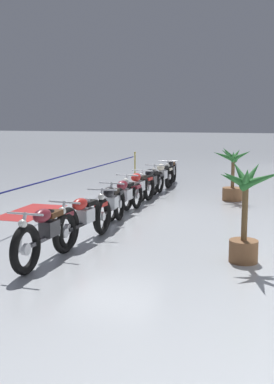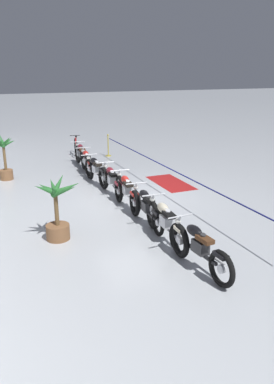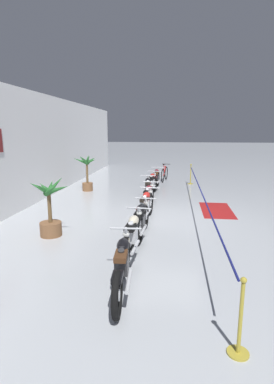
{
  "view_description": "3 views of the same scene",
  "coord_description": "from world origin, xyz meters",
  "px_view_note": "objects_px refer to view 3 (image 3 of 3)",
  "views": [
    {
      "loc": [
        11.75,
        4.2,
        2.41
      ],
      "look_at": [
        -0.38,
        0.62,
        0.41
      ],
      "focal_mm": 45.0,
      "sensor_mm": 36.0,
      "label": 1
    },
    {
      "loc": [
        -10.62,
        4.4,
        3.93
      ],
      "look_at": [
        -0.67,
        0.25,
        0.41
      ],
      "focal_mm": 35.0,
      "sensor_mm": 36.0,
      "label": 2
    },
    {
      "loc": [
        -9.45,
        -0.27,
        2.78
      ],
      "look_at": [
        0.77,
        1.01,
        0.64
      ],
      "focal_mm": 28.0,
      "sensor_mm": 36.0,
      "label": 3
    }
  ],
  "objects_px": {
    "motorcycle_red_3": "(145,207)",
    "motorcycle_red_6": "(152,184)",
    "motorcycle_maroon_7": "(156,179)",
    "stanchion_far_left": "(205,206)",
    "potted_palm_left_of_row": "(50,211)",
    "floor_banner": "(217,210)",
    "motorcycle_black_2": "(140,221)",
    "bicycle": "(165,174)",
    "motorcycle_black_0": "(122,266)",
    "motorcycle_cream_1": "(132,237)",
    "motorcycle_maroon_4": "(148,198)",
    "potted_palm_right_of_row": "(87,172)",
    "stanchion_mid_left": "(191,177)",
    "motorcycle_black_5": "(148,190)"
  },
  "relations": [
    {
      "from": "motorcycle_red_3",
      "to": "motorcycle_red_6",
      "type": "xyz_separation_m",
      "value": [
        4.07,
        0.12,
        -0.0
      ]
    },
    {
      "from": "motorcycle_maroon_7",
      "to": "stanchion_far_left",
      "type": "relative_size",
      "value": 0.18
    },
    {
      "from": "potted_palm_left_of_row",
      "to": "floor_banner",
      "type": "height_order",
      "value": "potted_palm_left_of_row"
    },
    {
      "from": "motorcycle_black_2",
      "to": "bicycle",
      "type": "xyz_separation_m",
      "value": [
        9.02,
        -0.31,
        -0.06
      ]
    },
    {
      "from": "motorcycle_black_0",
      "to": "motorcycle_black_2",
      "type": "xyz_separation_m",
      "value": [
        2.66,
        -0.01,
        -0.02
      ]
    },
    {
      "from": "motorcycle_cream_1",
      "to": "stanchion_far_left",
      "type": "height_order",
      "value": "stanchion_far_left"
    },
    {
      "from": "motorcycle_red_3",
      "to": "motorcycle_maroon_4",
      "type": "height_order",
      "value": "motorcycle_red_3"
    },
    {
      "from": "motorcycle_maroon_4",
      "to": "motorcycle_maroon_7",
      "type": "distance_m",
      "value": 4.05
    },
    {
      "from": "motorcycle_red_3",
      "to": "potted_palm_left_of_row",
      "type": "height_order",
      "value": "potted_palm_left_of_row"
    },
    {
      "from": "stanchion_far_left",
      "to": "floor_banner",
      "type": "bearing_deg",
      "value": -15.34
    },
    {
      "from": "motorcycle_maroon_4",
      "to": "motorcycle_red_6",
      "type": "xyz_separation_m",
      "value": [
        2.77,
        0.08,
        0.0
      ]
    },
    {
      "from": "motorcycle_cream_1",
      "to": "motorcycle_red_3",
      "type": "distance_m",
      "value": 2.64
    },
    {
      "from": "motorcycle_maroon_7",
      "to": "floor_banner",
      "type": "relative_size",
      "value": 1.01
    },
    {
      "from": "motorcycle_black_2",
      "to": "bicycle",
      "type": "relative_size",
      "value": 1.34
    },
    {
      "from": "motorcycle_maroon_7",
      "to": "potted_palm_right_of_row",
      "type": "bearing_deg",
      "value": 105.61
    },
    {
      "from": "motorcycle_cream_1",
      "to": "potted_palm_right_of_row",
      "type": "distance_m",
      "value": 7.78
    },
    {
      "from": "motorcycle_red_6",
      "to": "stanchion_mid_left",
      "type": "height_order",
      "value": "stanchion_mid_left"
    },
    {
      "from": "motorcycle_black_5",
      "to": "stanchion_far_left",
      "type": "distance_m",
      "value": 3.88
    },
    {
      "from": "motorcycle_black_0",
      "to": "motorcycle_black_5",
      "type": "bearing_deg",
      "value": 1.34
    },
    {
      "from": "motorcycle_red_3",
      "to": "stanchion_mid_left",
      "type": "height_order",
      "value": "stanchion_mid_left"
    },
    {
      "from": "motorcycle_black_5",
      "to": "potted_palm_left_of_row",
      "type": "distance_m",
      "value": 4.75
    },
    {
      "from": "motorcycle_maroon_4",
      "to": "motorcycle_red_6",
      "type": "relative_size",
      "value": 1.04
    },
    {
      "from": "motorcycle_black_2",
      "to": "motorcycle_maroon_4",
      "type": "bearing_deg",
      "value": 0.94
    },
    {
      "from": "motorcycle_maroon_4",
      "to": "motorcycle_red_6",
      "type": "bearing_deg",
      "value": 1.69
    },
    {
      "from": "motorcycle_red_3",
      "to": "potted_palm_left_of_row",
      "type": "bearing_deg",
      "value": 122.9
    },
    {
      "from": "motorcycle_black_0",
      "to": "motorcycle_maroon_4",
      "type": "relative_size",
      "value": 0.93
    },
    {
      "from": "motorcycle_maroon_7",
      "to": "bicycle",
      "type": "bearing_deg",
      "value": -8.04
    },
    {
      "from": "stanchion_mid_left",
      "to": "motorcycle_red_6",
      "type": "bearing_deg",
      "value": 146.97
    },
    {
      "from": "motorcycle_black_2",
      "to": "motorcycle_red_6",
      "type": "relative_size",
      "value": 1.04
    },
    {
      "from": "bicycle",
      "to": "motorcycle_red_3",
      "type": "bearing_deg",
      "value": 177.57
    },
    {
      "from": "motorcycle_maroon_4",
      "to": "potted_palm_left_of_row",
      "type": "xyz_separation_m",
      "value": [
        -2.83,
        2.34,
        0.23
      ]
    },
    {
      "from": "bicycle",
      "to": "potted_palm_right_of_row",
      "type": "relative_size",
      "value": 1.01
    },
    {
      "from": "motorcycle_black_0",
      "to": "stanchion_far_left",
      "type": "xyz_separation_m",
      "value": [
        3.35,
        -1.71,
        0.28
      ]
    },
    {
      "from": "motorcycle_black_0",
      "to": "motorcycle_black_2",
      "type": "bearing_deg",
      "value": -0.29
    },
    {
      "from": "potted_palm_left_of_row",
      "to": "motorcycle_cream_1",
      "type": "bearing_deg",
      "value": -115.35
    },
    {
      "from": "bicycle",
      "to": "motorcycle_black_2",
      "type": "bearing_deg",
      "value": 178.03
    },
    {
      "from": "motorcycle_maroon_4",
      "to": "stanchion_mid_left",
      "type": "distance_m",
      "value": 5.84
    },
    {
      "from": "motorcycle_red_3",
      "to": "motorcycle_black_0",
      "type": "bearing_deg",
      "value": 179.97
    },
    {
      "from": "motorcycle_black_0",
      "to": "floor_banner",
      "type": "bearing_deg",
      "value": -22.36
    },
    {
      "from": "motorcycle_black_5",
      "to": "potted_palm_left_of_row",
      "type": "xyz_separation_m",
      "value": [
        -4.2,
        2.21,
        0.21
      ]
    },
    {
      "from": "stanchion_mid_left",
      "to": "bicycle",
      "type": "bearing_deg",
      "value": 62.06
    },
    {
      "from": "motorcycle_red_3",
      "to": "motorcycle_maroon_7",
      "type": "distance_m",
      "value": 5.35
    },
    {
      "from": "motorcycle_black_0",
      "to": "motorcycle_maroon_7",
      "type": "xyz_separation_m",
      "value": [
        9.43,
        -0.01,
        0.01
      ]
    },
    {
      "from": "motorcycle_cream_1",
      "to": "motorcycle_black_2",
      "type": "height_order",
      "value": "motorcycle_cream_1"
    },
    {
      "from": "motorcycle_black_0",
      "to": "motorcycle_maroon_4",
      "type": "distance_m",
      "value": 5.38
    },
    {
      "from": "motorcycle_black_5",
      "to": "stanchion_mid_left",
      "type": "relative_size",
      "value": 2.08
    },
    {
      "from": "motorcycle_black_2",
      "to": "bicycle",
      "type": "bearing_deg",
      "value": -1.97
    },
    {
      "from": "bicycle",
      "to": "motorcycle_black_0",
      "type": "bearing_deg",
      "value": 178.41
    },
    {
      "from": "motorcycle_red_3",
      "to": "floor_banner",
      "type": "relative_size",
      "value": 1.09
    },
    {
      "from": "motorcycle_cream_1",
      "to": "bicycle",
      "type": "bearing_deg",
      "value": -1.99
    }
  ]
}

